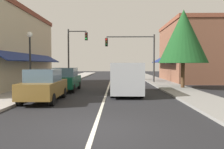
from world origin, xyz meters
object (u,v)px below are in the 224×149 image
(traffic_signal_mast_arm, at_px, (136,49))
(van_in_lane, at_px, (126,77))
(street_lamp_left_near, at_px, (30,52))
(tree_right_near, at_px, (183,36))
(traffic_signal_left_corner, at_px, (74,48))
(parked_car_second_left, at_px, (66,79))
(parked_car_nearest_left, at_px, (44,85))

(traffic_signal_mast_arm, bearing_deg, van_in_lane, -99.26)
(van_in_lane, xyz_separation_m, traffic_signal_mast_arm, (1.52, 9.33, 2.49))
(street_lamp_left_near, relative_size, tree_right_near, 0.65)
(traffic_signal_mast_arm, xyz_separation_m, tree_right_near, (3.31, -5.95, 0.66))
(van_in_lane, xyz_separation_m, traffic_signal_left_corner, (-5.44, 10.58, 2.76))
(traffic_signal_left_corner, distance_m, street_lamp_left_near, 10.84)
(parked_car_second_left, distance_m, van_in_lane, 4.92)
(street_lamp_left_near, bearing_deg, parked_car_second_left, 48.35)
(parked_car_nearest_left, distance_m, parked_car_second_left, 4.98)
(van_in_lane, bearing_deg, traffic_signal_mast_arm, 80.64)
(traffic_signal_left_corner, height_order, street_lamp_left_near, traffic_signal_left_corner)
(tree_right_near, bearing_deg, street_lamp_left_near, -162.43)
(traffic_signal_mast_arm, distance_m, street_lamp_left_near, 12.40)
(van_in_lane, xyz_separation_m, tree_right_near, (4.83, 3.39, 3.15))
(parked_car_second_left, height_order, tree_right_near, tree_right_near)
(van_in_lane, distance_m, tree_right_near, 6.69)
(van_in_lane, height_order, street_lamp_left_near, street_lamp_left_near)
(parked_car_second_left, distance_m, street_lamp_left_near, 3.51)
(parked_car_nearest_left, bearing_deg, tree_right_near, 32.78)
(parked_car_second_left, xyz_separation_m, street_lamp_left_near, (-1.91, -2.15, 2.00))
(parked_car_nearest_left, relative_size, traffic_signal_left_corner, 0.68)
(parked_car_nearest_left, xyz_separation_m, van_in_lane, (4.57, 3.00, 0.27))
(van_in_lane, bearing_deg, parked_car_second_left, 156.12)
(traffic_signal_mast_arm, bearing_deg, traffic_signal_left_corner, 169.85)
(van_in_lane, relative_size, traffic_signal_left_corner, 0.86)
(parked_car_nearest_left, distance_m, van_in_lane, 5.48)
(van_in_lane, height_order, traffic_signal_left_corner, traffic_signal_left_corner)
(van_in_lane, height_order, traffic_signal_mast_arm, traffic_signal_mast_arm)
(street_lamp_left_near, bearing_deg, van_in_lane, 1.54)
(parked_car_second_left, height_order, traffic_signal_left_corner, traffic_signal_left_corner)
(parked_car_nearest_left, height_order, traffic_signal_mast_arm, traffic_signal_mast_arm)
(parked_car_second_left, distance_m, traffic_signal_left_corner, 9.16)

